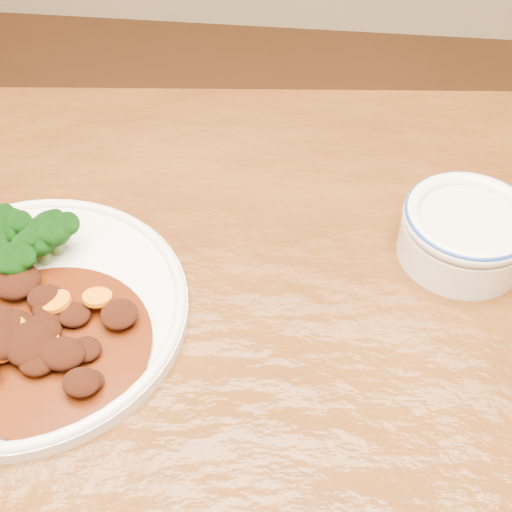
# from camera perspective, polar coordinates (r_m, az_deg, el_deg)

# --- Properties ---
(dining_table) EXTENTS (1.58, 1.04, 0.75)m
(dining_table) POSITION_cam_1_polar(r_m,az_deg,el_deg) (0.71, -0.42, -12.93)
(dining_table) COLOR #5B3010
(dining_table) RESTS_ON ground
(dinner_plate) EXTENTS (0.30, 0.30, 0.02)m
(dinner_plate) POSITION_cam_1_polar(r_m,az_deg,el_deg) (0.71, -17.91, -4.19)
(dinner_plate) COLOR silver
(dinner_plate) RESTS_ON dining_table
(mince_stew) EXTENTS (0.19, 0.19, 0.03)m
(mince_stew) POSITION_cam_1_polar(r_m,az_deg,el_deg) (0.66, -17.28, -6.06)
(mince_stew) COLOR #441407
(mince_stew) RESTS_ON dinner_plate
(dip_bowl) EXTENTS (0.13, 0.13, 0.06)m
(dip_bowl) POSITION_cam_1_polar(r_m,az_deg,el_deg) (0.74, 16.44, 1.97)
(dip_bowl) COLOR silver
(dip_bowl) RESTS_ON dining_table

